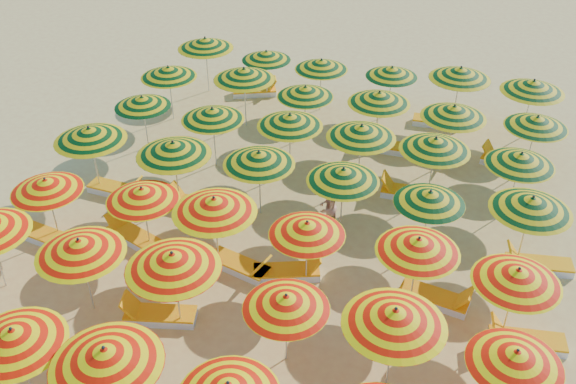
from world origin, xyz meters
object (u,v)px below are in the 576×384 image
Objects in this scene: umbrella_47 at (533,86)px; lounger_18 at (431,155)px; umbrella_30 at (142,102)px; umbrella_46 at (460,73)px; umbrella_23 at (518,276)px; umbrella_39 at (379,98)px; umbrella_27 at (343,175)px; lounger_16 at (408,193)px; umbrella_18 at (46,185)px; umbrella_45 at (392,72)px; lounger_9 at (240,266)px; umbrella_34 at (435,144)px; umbrella_20 at (214,205)px; lounger_12 at (525,341)px; lounger_19 at (507,163)px; umbrella_35 at (521,159)px; lounger_8 at (133,236)px; umbrella_21 at (307,228)px; umbrella_41 at (537,122)px; lounger_15 at (537,264)px; umbrella_38 at (305,92)px; umbrella_13 at (80,247)px; umbrella_15 at (286,302)px; umbrella_26 at (259,158)px; umbrella_31 at (212,114)px; lounger_10 at (288,272)px; lounger_17 at (389,147)px; umbrella_8 at (105,356)px; beachgoer_b at (327,207)px; umbrella_19 at (142,194)px; umbrella_14 at (173,261)px; umbrella_36 at (168,72)px; umbrella_29 at (532,204)px; lounger_7 at (37,233)px; umbrella_7 at (13,337)px; umbrella_22 at (418,245)px; umbrella_33 at (361,131)px; lounger_14 at (195,205)px; umbrella_17 at (516,358)px; umbrella_16 at (395,317)px; lounger_11 at (436,298)px; lounger_20 at (256,91)px; umbrella_25 at (173,149)px; umbrella_44 at (321,65)px; umbrella_43 at (266,56)px; umbrella_37 at (244,74)px; umbrella_32 at (290,120)px.

umbrella_47 is 1.53× the size of lounger_18.
umbrella_46 is (9.85, 4.87, 0.28)m from umbrella_30.
umbrella_23 is 0.95× the size of umbrella_39.
umbrella_27 is 3.23m from lounger_16.
umbrella_18 is 10.45m from lounger_16.
umbrella_18 is 0.77× the size of umbrella_39.
umbrella_45 reaches higher than lounger_9.
umbrella_34 is 3.27m from umbrella_39.
lounger_12 is (7.78, -0.40, -1.86)m from umbrella_20.
lounger_19 is at bearing 48.24° from umbrella_27.
umbrella_35 reaches higher than lounger_8.
umbrella_21 is 1.11× the size of lounger_9.
umbrella_41 is 5.17m from lounger_15.
umbrella_38 reaches higher than lounger_16.
umbrella_15 is at bearing -0.75° from umbrella_13.
umbrella_26 is 3.12m from umbrella_31.
lounger_19 is (5.21, 7.26, 0.00)m from lounger_10.
lounger_17 is (7.99, 2.29, -1.59)m from umbrella_30.
umbrella_39 is (-2.13, 2.48, -0.00)m from umbrella_34.
umbrella_8 is 0.89× the size of umbrella_34.
beachgoer_b is (-5.00, 2.71, -1.12)m from umbrella_23.
umbrella_19 is at bearing 3.26° from lounger_15.
umbrella_21 is (2.41, 2.35, -0.26)m from umbrella_14.
umbrella_19 is at bearing -68.75° from umbrella_36.
umbrella_29 is 1.54× the size of lounger_16.
umbrella_27 is at bearing -108.13° from umbrella_46.
umbrella_7 is at bearing 133.64° from lounger_7.
umbrella_29 reaches higher than lounger_19.
umbrella_22 is 0.96× the size of umbrella_33.
lounger_9 is 3.13m from lounger_14.
umbrella_14 is at bearing -128.80° from umbrella_41.
umbrella_36 is (-0.09, 7.41, 0.08)m from umbrella_18.
umbrella_39 is at bearing 115.04° from umbrella_17.
umbrella_19 is 0.81× the size of umbrella_29.
umbrella_16 is at bearing -77.50° from lounger_18.
umbrella_47 reaches higher than umbrella_23.
lounger_20 is (-8.27, 9.57, 0.00)m from lounger_11.
umbrella_25 is 1.34× the size of lounger_15.
umbrella_30 is at bearing 142.50° from umbrella_16.
umbrella_47 reaches higher than lounger_14.
umbrella_33 is 0.90× the size of umbrella_41.
umbrella_29 is 1.25× the size of umbrella_44.
umbrella_19 is 12.12m from umbrella_46.
umbrella_30 is at bearing 118.40° from umbrella_19.
umbrella_34 reaches higher than umbrella_43.
umbrella_19 is at bearing 53.37° from lounger_19.
umbrella_17 is at bearing -46.83° from umbrella_37.
umbrella_35 is (6.84, -0.04, -0.09)m from umbrella_32.
umbrella_17 is at bearing -0.96° from umbrella_15.
umbrella_21 is (2.40, 5.19, -0.26)m from umbrella_8.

